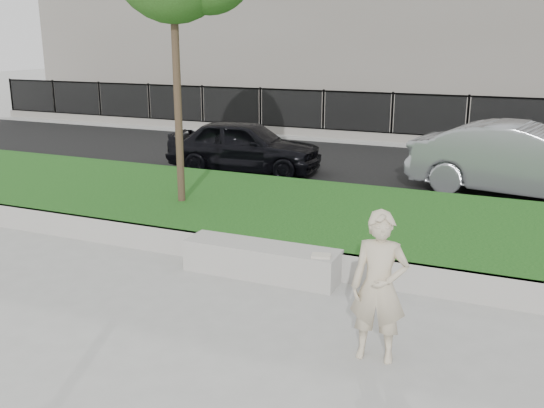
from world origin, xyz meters
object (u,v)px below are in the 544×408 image
at_px(book, 321,256).
at_px(car_silver, 525,161).
at_px(man, 379,287).
at_px(car_dark, 245,146).
at_px(stone_bench, 261,260).

distance_m(book, car_silver, 6.44).
xyz_separation_m(man, book, (-1.11, 1.46, -0.32)).
xyz_separation_m(book, car_silver, (2.25, 6.03, 0.32)).
relative_size(man, car_silver, 0.35).
xyz_separation_m(man, car_dark, (-5.12, 7.40, -0.11)).
bearing_deg(car_silver, man, -179.08).
bearing_deg(man, stone_bench, 136.35).
bearing_deg(book, man, -66.23).
bearing_deg(man, book, 121.47).
distance_m(man, book, 1.86).
distance_m(man, car_dark, 9.00).
bearing_deg(book, car_silver, 56.07).
height_order(man, book, man).
xyz_separation_m(stone_bench, car_dark, (-3.10, 5.83, 0.45)).
xyz_separation_m(stone_bench, book, (0.91, -0.11, 0.24)).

